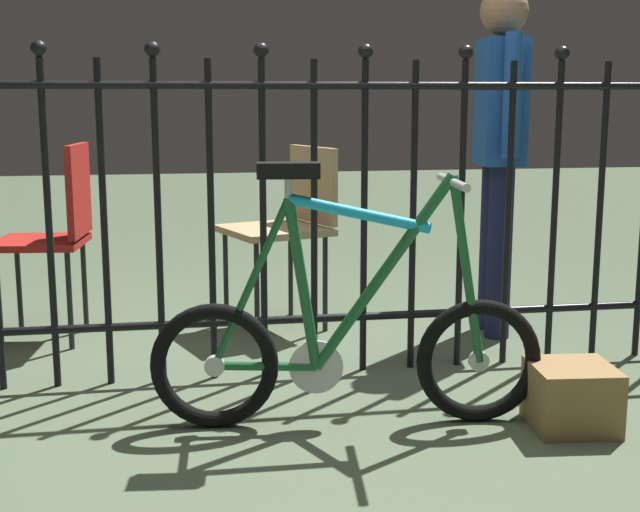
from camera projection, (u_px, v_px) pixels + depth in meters
name	position (u px, v px, depth m)	size (l,w,h in m)	color
ground_plane	(308.00, 432.00, 2.82)	(20.00, 20.00, 0.00)	#4D5E45
iron_fence	(260.00, 205.00, 3.28)	(4.17, 0.07, 1.34)	black
bicycle	(347.00, 340.00, 2.84)	(1.30, 0.40, 0.88)	black
chair_red	(58.00, 224.00, 3.80)	(0.42, 0.42, 0.88)	black
chair_tan	(290.00, 217.00, 4.06)	(0.56, 0.56, 0.85)	black
person_visitor	(500.00, 133.00, 3.85)	(0.22, 0.47, 1.56)	#191E3F
display_crate	(571.00, 396.00, 2.84)	(0.26, 0.26, 0.21)	olive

